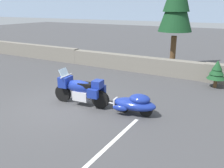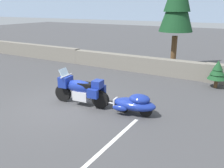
{
  "view_description": "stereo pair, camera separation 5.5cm",
  "coord_description": "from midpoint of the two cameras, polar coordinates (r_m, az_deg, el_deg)",
  "views": [
    {
      "loc": [
        5.85,
        -6.45,
        3.54
      ],
      "look_at": [
        1.61,
        0.93,
        0.85
      ],
      "focal_mm": 39.08,
      "sensor_mm": 36.0,
      "label": 1
    },
    {
      "loc": [
        5.9,
        -6.43,
        3.54
      ],
      "look_at": [
        1.61,
        0.93,
        0.85
      ],
      "focal_mm": 39.08,
      "sensor_mm": 36.0,
      "label": 2
    }
  ],
  "objects": [
    {
      "name": "touring_motorcycle",
      "position": [
        9.18,
        -7.52,
        -1.16
      ],
      "size": [
        2.31,
        0.86,
        1.33
      ],
      "color": "black",
      "rests_on": "ground"
    },
    {
      "name": "car_shaped_trailer",
      "position": [
        8.36,
        5.17,
        -4.53
      ],
      "size": [
        2.22,
        0.85,
        0.76
      ],
      "color": "black",
      "rests_on": "ground"
    },
    {
      "name": "parking_stripe_marker",
      "position": [
        6.75,
        -0.86,
        -14.06
      ],
      "size": [
        0.12,
        3.6,
        0.01
      ],
      "primitive_type": "cube",
      "color": "silver",
      "rests_on": "ground"
    },
    {
      "name": "pine_sapling_near",
      "position": [
        12.0,
        23.21,
        2.89
      ],
      "size": [
        0.82,
        0.82,
        1.28
      ],
      "color": "brown",
      "rests_on": "ground"
    },
    {
      "name": "ground_plane",
      "position": [
        9.41,
        -11.64,
        -4.95
      ],
      "size": [
        80.0,
        80.0,
        0.0
      ],
      "primitive_type": "plane",
      "color": "#424244"
    },
    {
      "name": "stone_guard_wall",
      "position": [
        14.01,
        5.99,
        4.73
      ],
      "size": [
        24.0,
        0.63,
        0.95
      ],
      "color": "slate",
      "rests_on": "ground"
    }
  ]
}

